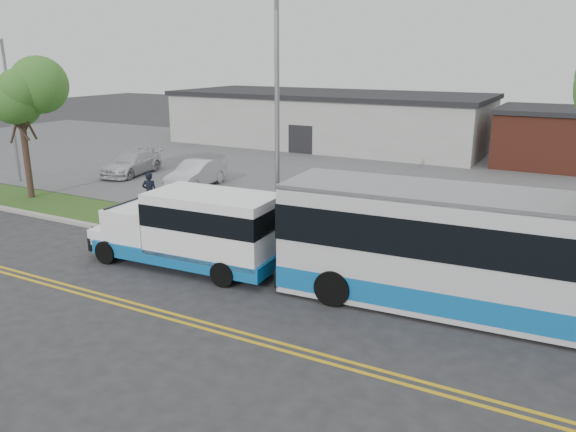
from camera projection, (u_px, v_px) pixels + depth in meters
The scene contains 18 objects.
ground at pixel (171, 255), 21.01m from camera, with size 140.00×140.00×0.00m, color #28282B.
lane_line_north at pixel (92, 292), 17.76m from camera, with size 70.00×0.12×0.01m, color gold.
lane_line_south at pixel (84, 295), 17.51m from camera, with size 70.00×0.12×0.01m, color gold.
curb at pixel (190, 245), 21.91m from camera, with size 80.00×0.30×0.15m, color #9E9B93.
verge at pixel (217, 233), 23.44m from camera, with size 80.00×3.30×0.10m, color #2E4C19.
parking_lot at pixel (348, 173), 35.33m from camera, with size 80.00×25.00×0.10m, color #4C4C4F.
commercial_building at pixel (328, 119), 45.94m from camera, with size 25.40×10.40×4.35m.
brick_wing at pixel (546, 137), 37.55m from camera, with size 6.30×7.30×3.90m.
tree_west at pixel (19, 99), 27.83m from camera, with size 4.40×4.40×6.91m.
streetlight_near at pixel (276, 112), 20.48m from camera, with size 0.35×1.53×9.50m.
streetlight_far at pixel (9, 106), 31.72m from camera, with size 0.35×1.53×8.00m.
shuttle_bus at pixel (196, 227), 19.44m from camera, with size 7.29×2.76×2.74m.
transit_bus at pixel (500, 256), 15.74m from camera, with size 12.89×3.76×3.53m.
pedestrian at pixel (150, 192), 26.20m from camera, with size 0.70×0.46×1.91m, color black.
parked_car_a at pixel (196, 174), 31.26m from camera, with size 1.57×4.49×1.48m, color silver.
parked_car_b at pixel (132, 163), 34.66m from camera, with size 1.94×4.77×1.39m, color silver.
grocery_bag_left at pixel (142, 209), 26.35m from camera, with size 0.32×0.32×0.32m, color white.
grocery_bag_right at pixel (159, 208), 26.49m from camera, with size 0.32×0.32×0.32m, color white.
Camera 1 is at (13.34, -15.26, 7.21)m, focal length 35.00 mm.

